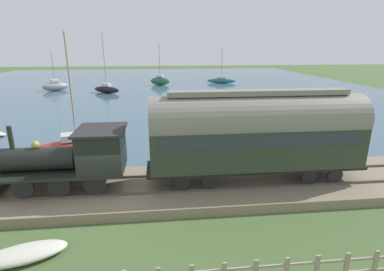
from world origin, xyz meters
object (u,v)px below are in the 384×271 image
(passenger_coach, at_px, (257,132))
(sailboat_teal, at_px, (221,80))
(sailboat_gray, at_px, (55,86))
(sailboat_red, at_px, (77,145))
(beached_dinghy, at_px, (23,254))
(steam_locomotive, at_px, (77,155))
(sailboat_green, at_px, (160,81))
(rowboat_mid_harbor, at_px, (226,136))
(sailboat_black, at_px, (107,89))

(passenger_coach, height_order, sailboat_teal, sailboat_teal)
(sailboat_gray, distance_m, sailboat_red, 32.76)
(passenger_coach, height_order, beached_dinghy, passenger_coach)
(steam_locomotive, height_order, beached_dinghy, steam_locomotive)
(sailboat_teal, distance_m, beached_dinghy, 51.59)
(sailboat_green, xyz_separation_m, beached_dinghy, (-47.15, 4.96, -0.60))
(steam_locomotive, xyz_separation_m, sailboat_gray, (37.34, 12.85, -1.38))
(sailboat_teal, height_order, beached_dinghy, sailboat_teal)
(passenger_coach, relative_size, rowboat_mid_harbor, 4.62)
(passenger_coach, relative_size, beached_dinghy, 3.57)
(beached_dinghy, bearing_deg, sailboat_teal, -19.09)
(passenger_coach, bearing_deg, sailboat_black, 20.60)
(sailboat_black, xyz_separation_m, beached_dinghy, (-38.22, -3.32, -0.41))
(rowboat_mid_harbor, relative_size, beached_dinghy, 0.77)
(passenger_coach, distance_m, sailboat_teal, 45.07)
(sailboat_gray, xyz_separation_m, sailboat_red, (-30.84, -11.05, -0.23))
(passenger_coach, xyz_separation_m, sailboat_green, (42.78, 4.44, -2.20))
(steam_locomotive, relative_size, sailboat_green, 0.82)
(sailboat_green, height_order, beached_dinghy, sailboat_green)
(sailboat_gray, bearing_deg, beached_dinghy, 161.33)
(steam_locomotive, height_order, sailboat_black, sailboat_black)
(sailboat_teal, distance_m, sailboat_green, 12.02)
(rowboat_mid_harbor, bearing_deg, passenger_coach, -176.97)
(sailboat_teal, bearing_deg, sailboat_black, 130.62)
(passenger_coach, distance_m, sailboat_black, 36.24)
(sailboat_teal, bearing_deg, steam_locomotive, 173.26)
(sailboat_gray, relative_size, sailboat_green, 0.83)
(sailboat_gray, distance_m, beached_dinghy, 43.40)
(steam_locomotive, relative_size, sailboat_red, 0.79)
(sailboat_red, relative_size, rowboat_mid_harbor, 3.38)
(sailboat_gray, relative_size, sailboat_red, 0.80)
(sailboat_green, height_order, rowboat_mid_harbor, sailboat_green)
(sailboat_teal, relative_size, sailboat_red, 0.85)
(sailboat_gray, xyz_separation_m, rowboat_mid_harbor, (-29.06, -21.76, -0.50))
(sailboat_black, xyz_separation_m, sailboat_teal, (10.52, -20.19, -0.07))
(sailboat_black, xyz_separation_m, rowboat_mid_harbor, (-25.57, -13.11, -0.37))
(steam_locomotive, distance_m, rowboat_mid_harbor, 12.31)
(sailboat_black, height_order, sailboat_teal, sailboat_black)
(sailboat_black, relative_size, rowboat_mid_harbor, 3.87)
(sailboat_black, relative_size, beached_dinghy, 3.00)
(sailboat_teal, xyz_separation_m, rowboat_mid_harbor, (-36.10, 7.08, -0.30))
(rowboat_mid_harbor, bearing_deg, steam_locomotive, 138.60)
(sailboat_teal, distance_m, rowboat_mid_harbor, 36.78)
(sailboat_green, bearing_deg, sailboat_gray, 127.71)
(passenger_coach, xyz_separation_m, rowboat_mid_harbor, (8.28, -0.39, -2.75))
(sailboat_red, xyz_separation_m, beached_dinghy, (-10.87, -0.91, -0.32))
(sailboat_black, relative_size, sailboat_green, 1.19)
(sailboat_black, bearing_deg, sailboat_teal, -30.11)
(sailboat_red, bearing_deg, sailboat_black, -8.52)
(sailboat_gray, xyz_separation_m, sailboat_black, (-3.49, -8.65, -0.13))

